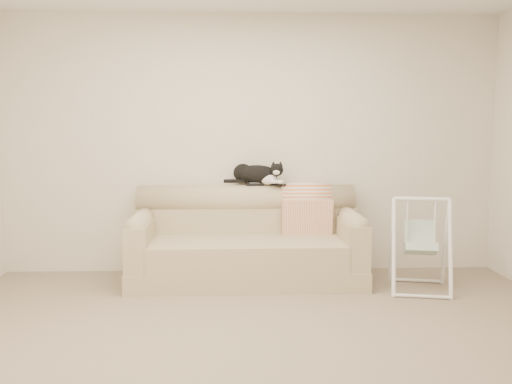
% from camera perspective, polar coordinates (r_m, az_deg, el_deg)
% --- Properties ---
extents(ground_plane, '(5.00, 5.00, 0.00)m').
position_cam_1_polar(ground_plane, '(4.08, 0.39, -14.74)').
color(ground_plane, '#796B56').
rests_on(ground_plane, ground).
extents(room_shell, '(5.04, 4.04, 2.60)m').
position_cam_1_polar(room_shell, '(3.80, 0.41, 7.25)').
color(room_shell, beige).
rests_on(room_shell, ground).
extents(sofa, '(2.20, 0.93, 0.90)m').
position_cam_1_polar(sofa, '(5.53, -0.94, -5.23)').
color(sofa, tan).
rests_on(sofa, ground).
extents(remote_a, '(0.18, 0.06, 0.03)m').
position_cam_1_polar(remote_a, '(5.67, -0.14, 0.80)').
color(remote_a, black).
rests_on(remote_a, sofa).
extents(remote_b, '(0.16, 0.15, 0.02)m').
position_cam_1_polar(remote_b, '(5.67, 2.20, 0.77)').
color(remote_b, black).
rests_on(remote_b, sofa).
extents(tuxedo_cat, '(0.61, 0.34, 0.24)m').
position_cam_1_polar(tuxedo_cat, '(5.69, 0.08, 1.83)').
color(tuxedo_cat, black).
rests_on(tuxedo_cat, sofa).
extents(throw_blanket, '(0.50, 0.38, 0.58)m').
position_cam_1_polar(throw_blanket, '(5.73, 4.99, -1.03)').
color(throw_blanket, orange).
rests_on(throw_blanket, sofa).
extents(baby_swing, '(0.62, 0.65, 0.86)m').
position_cam_1_polar(baby_swing, '(5.38, 16.09, -4.99)').
color(baby_swing, white).
rests_on(baby_swing, ground).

